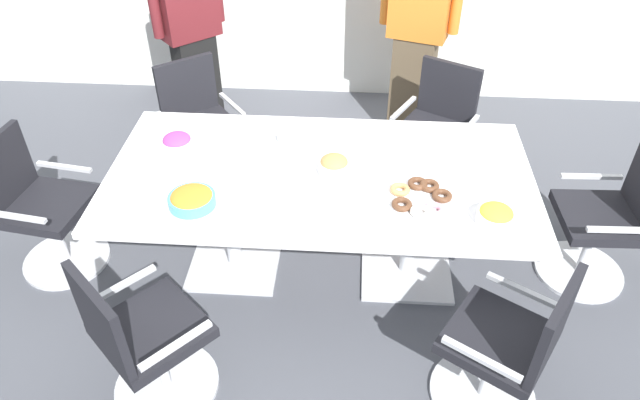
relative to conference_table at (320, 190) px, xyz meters
The scene contains 16 objects.
ground_plane 0.63m from the conference_table, ahead, with size 10.00×10.00×0.01m, color #4C4F56.
conference_table is the anchor object (origin of this frame).
office_chair_0 1.27m from the conference_table, 128.59° to the right, with size 0.76×0.76×0.91m.
office_chair_1 1.33m from the conference_table, 43.67° to the right, with size 0.74×0.74×0.91m.
office_chair_2 1.72m from the conference_table, ahead, with size 0.56×0.56×0.91m.
office_chair_3 1.27m from the conference_table, 52.01° to the left, with size 0.73×0.73×0.91m.
office_chair_4 1.33m from the conference_table, 135.51° to the left, with size 0.76×0.76×0.91m.
office_chair_5 1.72m from the conference_table, behind, with size 0.61×0.61×0.91m.
person_standing_0 2.03m from the conference_table, 124.16° to the left, with size 0.51×0.47×1.71m.
person_standing_1 1.80m from the conference_table, 69.05° to the left, with size 0.61×0.34×1.82m.
snack_bowl_candy_mix 0.89m from the conference_table, 169.45° to the left, with size 0.19×0.19×0.11m.
snack_bowl_chips_yellow 1.00m from the conference_table, 22.37° to the right, with size 0.19×0.19×0.10m.
snack_bowl_cookies 0.20m from the conference_table, ahead, with size 0.17×0.17×0.12m.
snack_bowl_chips_orange 0.75m from the conference_table, 152.89° to the right, with size 0.25×0.25×0.08m.
donut_platter 0.61m from the conference_table, 22.03° to the right, with size 0.34×0.35×0.04m.
plate_stack 0.40m from the conference_table, 120.83° to the left, with size 0.19×0.19×0.05m.
Camera 1 is at (0.18, -2.68, 2.71)m, focal length 33.01 mm.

